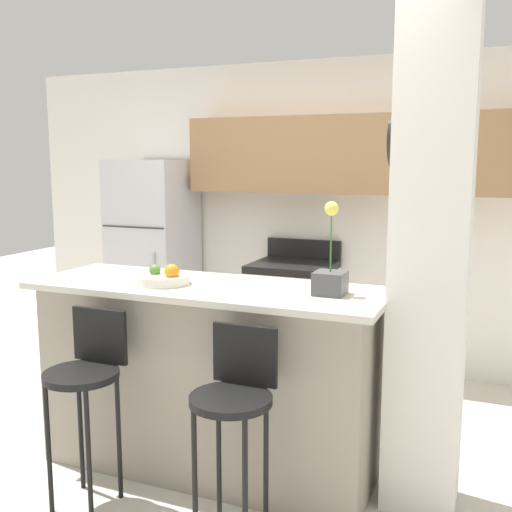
# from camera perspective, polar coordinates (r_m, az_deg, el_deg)

# --- Properties ---
(ground_plane) EXTENTS (14.00, 14.00, 0.00)m
(ground_plane) POSITION_cam_1_polar(r_m,az_deg,el_deg) (3.62, -4.58, -19.51)
(ground_plane) COLOR beige
(wall_back) EXTENTS (5.60, 0.38, 2.55)m
(wall_back) POSITION_cam_1_polar(r_m,az_deg,el_deg) (5.00, 6.87, 5.99)
(wall_back) COLOR white
(wall_back) RESTS_ON ground_plane
(pillar_right) EXTENTS (0.38, 0.32, 2.55)m
(pillar_right) POSITION_cam_1_polar(r_m,az_deg,el_deg) (3.00, 16.24, 0.09)
(pillar_right) COLOR white
(pillar_right) RESTS_ON ground_plane
(counter_bar) EXTENTS (1.96, 0.68, 1.07)m
(counter_bar) POSITION_cam_1_polar(r_m,az_deg,el_deg) (3.39, -4.70, -11.50)
(counter_bar) COLOR gray
(counter_bar) RESTS_ON ground_plane
(refrigerator) EXTENTS (0.63, 0.65, 1.74)m
(refrigerator) POSITION_cam_1_polar(r_m,az_deg,el_deg) (5.40, -9.68, -0.24)
(refrigerator) COLOR silver
(refrigerator) RESTS_ON ground_plane
(stove_range) EXTENTS (0.65, 0.61, 1.07)m
(stove_range) POSITION_cam_1_polar(r_m,az_deg,el_deg) (4.96, 3.50, -5.78)
(stove_range) COLOR white
(stove_range) RESTS_ON ground_plane
(bar_stool_left) EXTENTS (0.37, 0.37, 0.99)m
(bar_stool_left) POSITION_cam_1_polar(r_m,az_deg,el_deg) (3.15, -15.83, -11.04)
(bar_stool_left) COLOR black
(bar_stool_left) RESTS_ON ground_plane
(bar_stool_right) EXTENTS (0.37, 0.37, 0.99)m
(bar_stool_right) POSITION_cam_1_polar(r_m,az_deg,el_deg) (2.75, -2.07, -13.71)
(bar_stool_right) COLOR black
(bar_stool_right) RESTS_ON ground_plane
(orchid_vase) EXTENTS (0.15, 0.15, 0.47)m
(orchid_vase) POSITION_cam_1_polar(r_m,az_deg,el_deg) (3.00, 7.09, -1.79)
(orchid_vase) COLOR #4C4C51
(orchid_vase) RESTS_ON counter_bar
(fruit_bowl) EXTENTS (0.28, 0.28, 0.12)m
(fruit_bowl) POSITION_cam_1_polar(r_m,az_deg,el_deg) (3.28, -8.72, -2.09)
(fruit_bowl) COLOR silver
(fruit_bowl) RESTS_ON counter_bar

